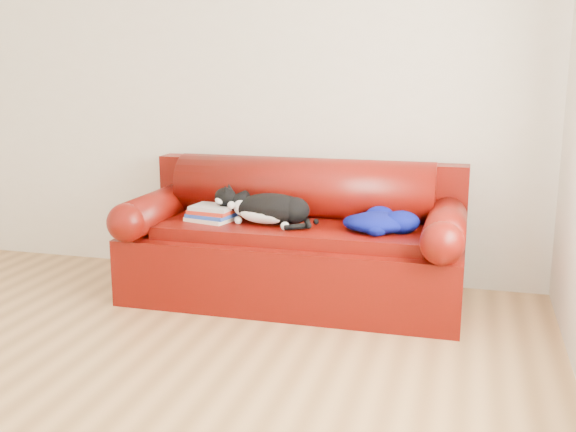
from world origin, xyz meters
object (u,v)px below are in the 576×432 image
at_px(sofa_base, 294,263).
at_px(cat, 271,210).
at_px(book_stack, 212,213).
at_px(blanket, 380,221).

distance_m(sofa_base, cat, 0.39).
distance_m(sofa_base, book_stack, 0.61).
bearing_deg(cat, book_stack, -172.07).
bearing_deg(book_stack, blanket, 0.25).
bearing_deg(blanket, sofa_base, 171.98).
bearing_deg(sofa_base, blanket, -8.02).
height_order(cat, blanket, cat).
relative_size(book_stack, blanket, 0.62).
relative_size(sofa_base, cat, 3.18).
relative_size(sofa_base, book_stack, 6.46).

